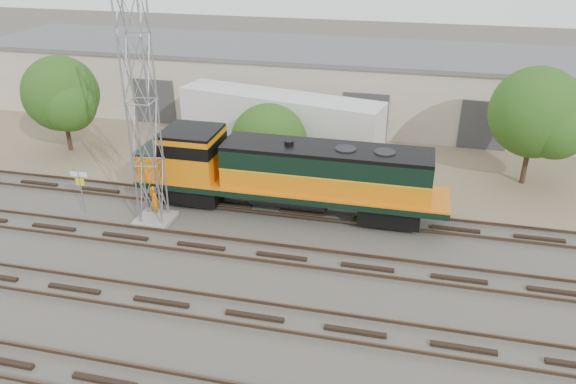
% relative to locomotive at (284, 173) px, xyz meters
% --- Properties ---
extents(ground, '(140.00, 140.00, 0.00)m').
position_rel_locomotive_xyz_m(ground, '(0.99, -6.00, -2.30)').
color(ground, '#47423A').
rests_on(ground, ground).
extents(dirt_strip, '(80.00, 16.00, 0.02)m').
position_rel_locomotive_xyz_m(dirt_strip, '(0.99, 9.00, -2.29)').
color(dirt_strip, '#726047').
rests_on(dirt_strip, ground).
extents(tracks, '(80.00, 20.40, 0.28)m').
position_rel_locomotive_xyz_m(tracks, '(0.99, -9.00, -2.22)').
color(tracks, black).
rests_on(tracks, ground).
extents(warehouse, '(58.40, 10.40, 5.30)m').
position_rel_locomotive_xyz_m(warehouse, '(1.04, 16.98, 0.36)').
color(warehouse, beige).
rests_on(warehouse, ground).
extents(locomotive, '(16.57, 2.91, 3.98)m').
position_rel_locomotive_xyz_m(locomotive, '(0.00, 0.00, 0.00)').
color(locomotive, black).
rests_on(locomotive, tracks).
extents(signal_tower, '(1.88, 1.88, 12.72)m').
position_rel_locomotive_xyz_m(signal_tower, '(-6.33, -2.53, 3.91)').
color(signal_tower, gray).
rests_on(signal_tower, ground).
extents(sign_post, '(0.98, 0.08, 2.39)m').
position_rel_locomotive_xyz_m(sign_post, '(-10.44, -2.51, -0.63)').
color(sign_post, gray).
rests_on(sign_post, ground).
extents(worker, '(0.72, 0.60, 1.67)m').
position_rel_locomotive_xyz_m(worker, '(-6.60, -1.91, -1.46)').
color(worker, orange).
rests_on(worker, ground).
extents(semi_trailer, '(13.80, 5.40, 4.16)m').
position_rel_locomotive_xyz_m(semi_trailer, '(-1.84, 7.69, 0.32)').
color(semi_trailer, silver).
rests_on(semi_trailer, ground).
extents(tree_west, '(5.16, 4.91, 6.43)m').
position_rel_locomotive_xyz_m(tree_west, '(-16.06, 5.18, 1.55)').
color(tree_west, '#382619').
rests_on(tree_west, ground).
extents(tree_mid, '(4.91, 4.68, 4.68)m').
position_rel_locomotive_xyz_m(tree_mid, '(-1.86, 4.57, -0.35)').
color(tree_mid, '#382619').
rests_on(tree_mid, ground).
extents(tree_east, '(5.45, 5.19, 7.00)m').
position_rel_locomotive_xyz_m(tree_east, '(13.30, 6.60, 1.98)').
color(tree_east, '#382619').
rests_on(tree_east, ground).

